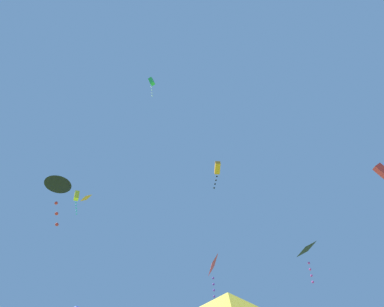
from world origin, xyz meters
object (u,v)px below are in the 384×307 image
(kite_red_box, at_px, (384,173))
(kite_black_diamond, at_px, (306,251))
(kite_red_diamond, at_px, (212,266))
(kite_orange_diamond, at_px, (85,198))
(kite_green_box, at_px, (152,82))
(kite_orange_box, at_px, (217,169))
(kite_black_delta, at_px, (58,185))
(kite_yellow_box, at_px, (77,196))

(kite_red_box, xyz_separation_m, kite_black_diamond, (-4.55, 6.09, -3.71))
(kite_red_diamond, height_order, kite_black_diamond, kite_black_diamond)
(kite_red_diamond, relative_size, kite_red_box, 1.16)
(kite_orange_diamond, xyz_separation_m, kite_green_box, (7.75, -8.54, 7.87))
(kite_red_diamond, relative_size, kite_orange_diamond, 3.41)
(kite_orange_box, distance_m, kite_green_box, 10.62)
(kite_black_delta, relative_size, kite_black_diamond, 0.55)
(kite_yellow_box, xyz_separation_m, kite_orange_box, (13.51, 0.73, 3.12))
(kite_red_diamond, bearing_deg, kite_black_diamond, -22.18)
(kite_black_diamond, bearing_deg, kite_red_diamond, 157.82)
(kite_orange_diamond, relative_size, kite_red_box, 0.34)
(kite_red_diamond, bearing_deg, kite_green_box, -123.22)
(kite_red_box, bearing_deg, kite_black_delta, -149.40)
(kite_black_delta, relative_size, kite_red_diamond, 0.49)
(kite_yellow_box, distance_m, kite_orange_diamond, 3.14)
(kite_black_delta, xyz_separation_m, kite_green_box, (0.30, 11.64, 16.54))
(kite_green_box, bearing_deg, kite_orange_box, 46.33)
(kite_red_diamond, distance_m, kite_black_diamond, 8.23)
(kite_black_delta, bearing_deg, kite_black_diamond, 51.52)
(kite_orange_box, relative_size, kite_red_box, 0.97)
(kite_black_delta, xyz_separation_m, kite_orange_diamond, (-7.45, 20.18, 8.67))
(kite_red_diamond, xyz_separation_m, kite_black_diamond, (7.61, -3.10, 0.50))
(kite_yellow_box, bearing_deg, kite_black_diamond, -2.05)
(kite_yellow_box, bearing_deg, kite_orange_box, 3.08)
(kite_red_diamond, bearing_deg, kite_orange_box, -63.17)
(kite_orange_box, relative_size, kite_black_diamond, 0.93)
(kite_yellow_box, relative_size, kite_black_diamond, 0.78)
(kite_black_diamond, bearing_deg, kite_black_delta, -128.48)
(kite_red_box, bearing_deg, kite_yellow_box, 164.65)
(kite_orange_box, relative_size, kite_green_box, 1.36)
(kite_red_diamond, relative_size, kite_green_box, 1.63)
(kite_black_delta, xyz_separation_m, kite_red_box, (17.71, 10.48, 5.70))
(kite_black_delta, distance_m, kite_red_box, 21.35)
(kite_orange_diamond, height_order, kite_orange_box, kite_orange_box)
(kite_orange_diamond, height_order, kite_green_box, kite_green_box)
(kite_orange_box, distance_m, kite_black_diamond, 11.07)
(kite_red_diamond, bearing_deg, kite_orange_diamond, 177.74)
(kite_red_box, relative_size, kite_black_diamond, 0.97)
(kite_green_box, xyz_separation_m, kite_black_diamond, (12.86, 4.92, -14.56))
(kite_orange_box, bearing_deg, kite_green_box, -133.67)
(kite_red_box, height_order, kite_green_box, kite_green_box)
(kite_red_box, bearing_deg, kite_green_box, 176.17)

